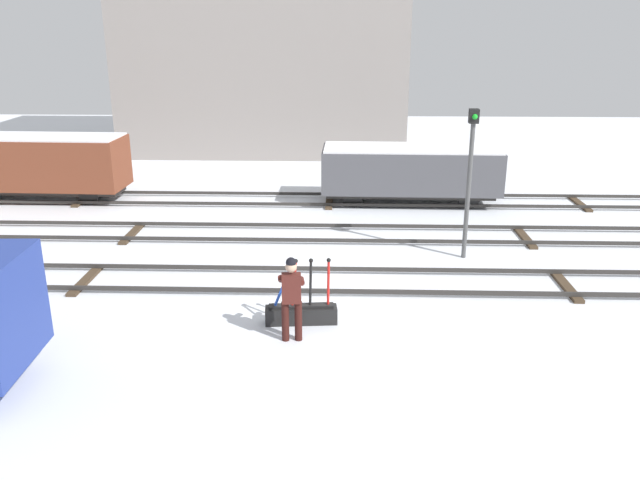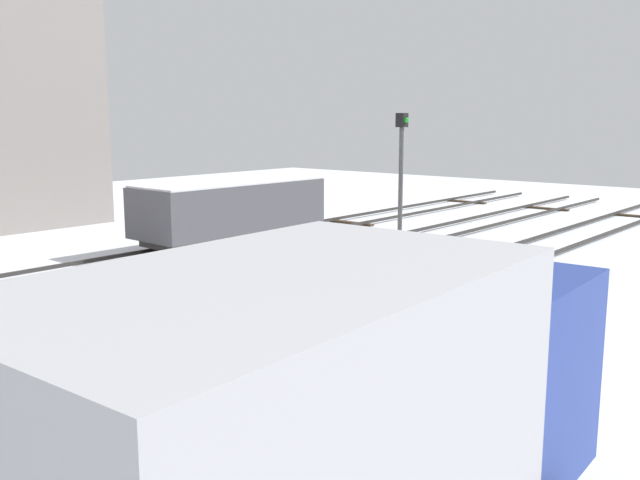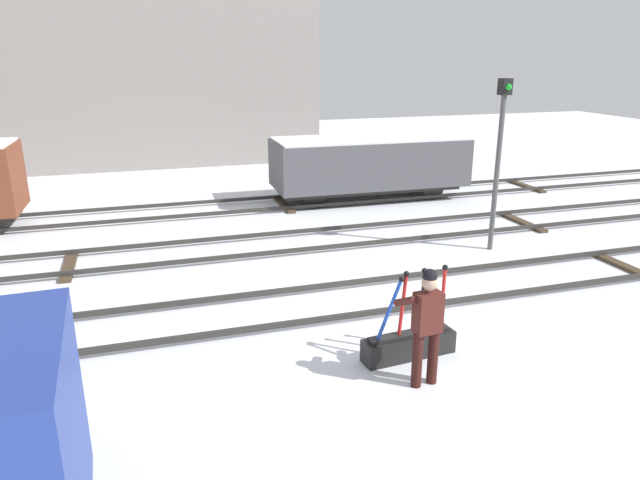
# 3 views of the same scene
# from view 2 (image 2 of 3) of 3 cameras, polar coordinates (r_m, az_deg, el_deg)

# --- Properties ---
(ground_plane) EXTENTS (60.00, 60.00, 0.00)m
(ground_plane) POSITION_cam_2_polar(r_m,az_deg,el_deg) (14.56, 4.91, -5.46)
(ground_plane) COLOR silver
(track_main_line) EXTENTS (44.00, 1.94, 0.18)m
(track_main_line) POSITION_cam_2_polar(r_m,az_deg,el_deg) (14.53, 4.91, -5.03)
(track_main_line) COLOR #2D2B28
(track_main_line) RESTS_ON ground_plane
(track_siding_near) EXTENTS (44.00, 1.94, 0.18)m
(track_siding_near) POSITION_cam_2_polar(r_m,az_deg,el_deg) (16.88, -5.40, -2.93)
(track_siding_near) COLOR #2D2B28
(track_siding_near) RESTS_ON ground_plane
(track_siding_far) EXTENTS (44.00, 1.94, 0.18)m
(track_siding_far) POSITION_cam_2_polar(r_m,az_deg,el_deg) (19.78, -13.25, -1.27)
(track_siding_far) COLOR #2D2B28
(track_siding_far) RESTS_ON ground_plane
(switch_lever_frame) EXTENTS (1.55, 0.50, 1.45)m
(switch_lever_frame) POSITION_cam_2_polar(r_m,az_deg,el_deg) (13.07, 11.59, -6.27)
(switch_lever_frame) COLOR black
(switch_lever_frame) RESTS_ON ground_plane
(rail_worker) EXTENTS (0.58, 0.71, 1.77)m
(rail_worker) POSITION_cam_2_polar(r_m,az_deg,el_deg) (12.42, 14.50, -3.66)
(rail_worker) COLOR #351511
(rail_worker) RESTS_ON ground_plane
(delivery_truck) EXTENTS (5.56, 2.66, 2.91)m
(delivery_truck) POSITION_cam_2_polar(r_m,az_deg,el_deg) (5.28, 1.77, -14.86)
(delivery_truck) COLOR navy
(delivery_truck) RESTS_ON ground_plane
(signal_post) EXTENTS (0.24, 0.32, 4.00)m
(signal_post) POSITION_cam_2_polar(r_m,az_deg,el_deg) (18.36, 6.66, 5.43)
(signal_post) COLOR #4C4C4C
(signal_post) RESTS_ON ground_plane
(freight_car_far_end) EXTENTS (6.14, 2.30, 2.00)m
(freight_car_far_end) POSITION_cam_2_polar(r_m,az_deg,el_deg) (21.37, -7.28, 2.65)
(freight_car_far_end) COLOR #2D2B28
(freight_car_far_end) RESTS_ON ground_plane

